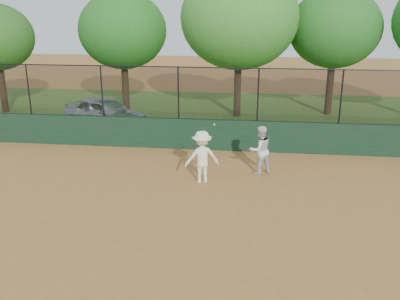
# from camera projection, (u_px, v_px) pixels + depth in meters

# --- Properties ---
(ground) EXTENTS (80.00, 80.00, 0.00)m
(ground) POSITION_uv_depth(u_px,v_px,m) (160.00, 217.00, 11.81)
(ground) COLOR #AD7137
(ground) RESTS_ON ground
(back_wall) EXTENTS (26.00, 0.20, 1.20)m
(back_wall) POSITION_uv_depth(u_px,v_px,m) (192.00, 134.00, 17.29)
(back_wall) COLOR #183621
(back_wall) RESTS_ON ground
(grass_strip) EXTENTS (36.00, 12.00, 0.01)m
(grass_strip) POSITION_uv_depth(u_px,v_px,m) (208.00, 114.00, 23.14)
(grass_strip) COLOR #38581B
(grass_strip) RESTS_ON ground
(parked_car) EXTENTS (4.38, 3.09, 1.38)m
(parked_car) POSITION_uv_depth(u_px,v_px,m) (105.00, 113.00, 20.38)
(parked_car) COLOR #ABB0B5
(parked_car) RESTS_ON ground
(player_second) EXTENTS (0.99, 0.93, 1.63)m
(player_second) POSITION_uv_depth(u_px,v_px,m) (260.00, 150.00, 14.69)
(player_second) COLOR silver
(player_second) RESTS_ON ground
(player_main) EXTENTS (1.23, 0.94, 2.03)m
(player_main) POSITION_uv_depth(u_px,v_px,m) (202.00, 157.00, 13.93)
(player_main) COLOR white
(player_main) RESTS_ON ground
(fence_assembly) EXTENTS (26.00, 0.06, 2.00)m
(fence_assembly) POSITION_uv_depth(u_px,v_px,m) (191.00, 92.00, 16.79)
(fence_assembly) COLOR black
(fence_assembly) RESTS_ON back_wall
(tree_1) EXTENTS (4.51, 4.10, 6.10)m
(tree_1) POSITION_uv_depth(u_px,v_px,m) (123.00, 31.00, 22.65)
(tree_1) COLOR #402916
(tree_1) RESTS_ON ground
(tree_2) EXTENTS (5.68, 5.16, 7.25)m
(tree_2) POSITION_uv_depth(u_px,v_px,m) (239.00, 18.00, 21.25)
(tree_2) COLOR #422817
(tree_2) RESTS_ON ground
(tree_3) EXTENTS (4.48, 4.07, 6.23)m
(tree_3) POSITION_uv_depth(u_px,v_px,m) (335.00, 29.00, 21.76)
(tree_3) COLOR #392413
(tree_3) RESTS_ON ground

